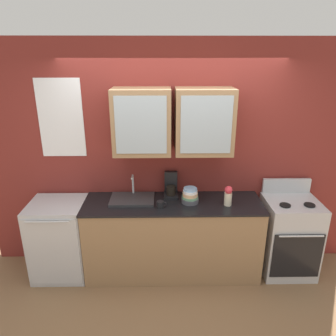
% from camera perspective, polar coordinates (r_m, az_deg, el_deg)
% --- Properties ---
extents(ground_plane, '(10.00, 10.00, 0.00)m').
position_cam_1_polar(ground_plane, '(4.16, 0.81, -17.81)').
color(ground_plane, brown).
extents(back_wall_unit, '(4.53, 0.48, 2.72)m').
position_cam_1_polar(back_wall_unit, '(3.75, 0.72, 3.18)').
color(back_wall_unit, maroon).
rests_on(back_wall_unit, ground_plane).
extents(counter, '(2.06, 0.62, 0.93)m').
position_cam_1_polar(counter, '(3.89, 0.85, -12.39)').
color(counter, '#93704C').
rests_on(counter, ground_plane).
extents(stove_range, '(0.61, 0.61, 1.11)m').
position_cam_1_polar(stove_range, '(4.17, 20.80, -11.36)').
color(stove_range, silver).
rests_on(stove_range, ground_plane).
extents(sink_faucet, '(0.51, 0.36, 0.27)m').
position_cam_1_polar(sink_faucet, '(3.73, -6.43, -5.49)').
color(sink_faucet, '#2D2D30').
rests_on(sink_faucet, counter).
extents(bowl_stack, '(0.20, 0.20, 0.18)m').
position_cam_1_polar(bowl_stack, '(3.65, 3.98, -5.00)').
color(bowl_stack, '#4C4C54').
rests_on(bowl_stack, counter).
extents(vase, '(0.09, 0.09, 0.23)m').
position_cam_1_polar(vase, '(3.62, 10.75, -4.88)').
color(vase, beige).
rests_on(vase, counter).
extents(cup_near_sink, '(0.11, 0.08, 0.08)m').
position_cam_1_polar(cup_near_sink, '(3.54, -1.36, -6.56)').
color(cup_near_sink, black).
rests_on(cup_near_sink, counter).
extents(dishwasher, '(0.63, 0.61, 0.93)m').
position_cam_1_polar(dishwasher, '(4.08, -18.77, -11.95)').
color(dishwasher, silver).
rests_on(dishwasher, ground_plane).
extents(coffee_maker, '(0.17, 0.20, 0.29)m').
position_cam_1_polar(coffee_maker, '(3.80, 0.53, -3.42)').
color(coffee_maker, black).
rests_on(coffee_maker, counter).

